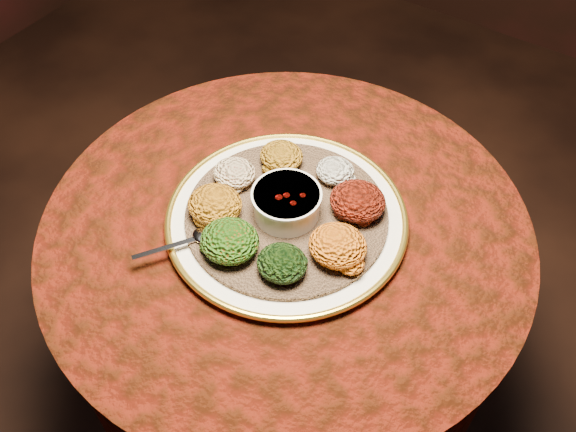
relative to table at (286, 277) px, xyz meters
The scene contains 13 objects.
table is the anchor object (origin of this frame).
platter 0.19m from the table, 98.12° to the left, with size 0.53×0.53×0.02m.
injera 0.20m from the table, 98.12° to the left, with size 0.39×0.39×0.01m, color brown.
stew_bowl 0.24m from the table, 98.12° to the left, with size 0.13×0.13×0.06m.
spoon 0.28m from the table, 125.24° to the right, with size 0.10×0.13×0.01m.
portion_ayib 0.27m from the table, 78.48° to the left, with size 0.08×0.07×0.04m, color beige.
portion_kitfo 0.27m from the table, 38.15° to the left, with size 0.11×0.10×0.05m, color black.
portion_tikil 0.27m from the table, 12.27° to the right, with size 0.11×0.10×0.05m, color #BA7D0F.
portion_gomen 0.26m from the table, 59.05° to the right, with size 0.09×0.09×0.04m, color black.
portion_mixveg 0.27m from the table, 105.98° to the right, with size 0.11×0.10×0.05m, color #962C09.
portion_kik 0.27m from the table, 147.61° to the right, with size 0.11×0.10×0.05m, color #B56B0F.
portion_timatim 0.27m from the table, behind, with size 0.09×0.08×0.04m, color maroon.
portion_shiro 0.27m from the table, 127.38° to the left, with size 0.09×0.08×0.04m, color #976012.
Camera 1 is at (0.44, -0.66, 1.69)m, focal length 40.00 mm.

